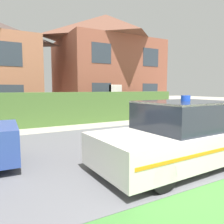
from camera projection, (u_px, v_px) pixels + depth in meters
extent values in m
cube|color=#5B5B60|center=(102.00, 148.00, 6.68)|extent=(28.00, 6.45, 0.01)
cube|color=#4C7233|center=(75.00, 108.00, 11.40)|extent=(12.45, 0.71, 1.65)
cylinder|color=black|center=(114.00, 153.00, 5.23)|extent=(0.58, 0.22, 0.58)
cylinder|color=black|center=(162.00, 176.00, 3.85)|extent=(0.58, 0.22, 0.58)
cylinder|color=black|center=(186.00, 140.00, 6.54)|extent=(0.58, 0.22, 0.58)
cube|color=silver|center=(177.00, 144.00, 5.17)|extent=(4.17, 1.98, 0.70)
cube|color=#232833|center=(185.00, 115.00, 5.22)|extent=(2.16, 1.72, 0.67)
cube|color=silver|center=(185.00, 102.00, 5.19)|extent=(2.16, 1.72, 0.04)
cube|color=orange|center=(151.00, 135.00, 5.95)|extent=(3.89, 0.15, 0.07)
cube|color=orange|center=(212.00, 152.00, 4.39)|extent=(3.89, 0.15, 0.07)
cylinder|color=blue|center=(186.00, 98.00, 5.18)|extent=(0.22, 0.22, 0.14)
cube|color=#333D47|center=(11.00, 97.00, 11.99)|extent=(1.40, 0.02, 1.30)
cube|color=#333D47|center=(8.00, 54.00, 11.75)|extent=(1.40, 0.02, 1.30)
cube|color=#93513D|center=(106.00, 77.00, 17.99)|extent=(7.33, 6.48, 5.56)
pyramid|color=brown|center=(106.00, 29.00, 17.58)|extent=(7.70, 6.80, 2.19)
cube|color=white|center=(115.00, 100.00, 14.88)|extent=(1.00, 0.02, 2.10)
cube|color=#333D47|center=(102.00, 93.00, 14.32)|extent=(1.40, 0.02, 1.30)
cube|color=#333D47|center=(150.00, 92.00, 16.27)|extent=(1.40, 0.02, 1.30)
cube|color=#333D47|center=(102.00, 53.00, 14.05)|extent=(1.40, 0.02, 1.30)
cube|color=#333D47|center=(151.00, 57.00, 16.00)|extent=(1.40, 0.02, 1.30)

